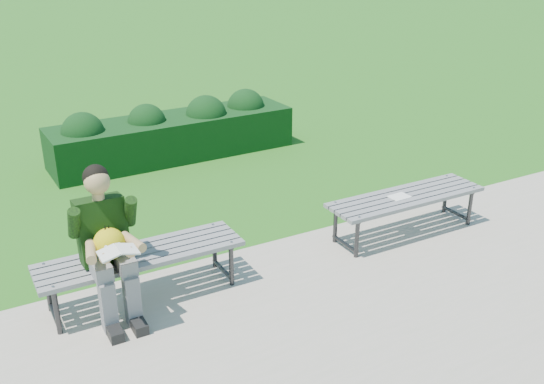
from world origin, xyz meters
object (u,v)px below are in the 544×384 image
(hedge, at_px, (175,132))
(paper_sheet, at_px, (399,197))
(bench_left, at_px, (141,258))
(bench_right, at_px, (406,200))
(seated_boy, at_px, (107,240))

(hedge, distance_m, paper_sheet, 3.83)
(bench_left, xyz_separation_m, paper_sheet, (2.79, -0.14, 0.06))
(bench_right, xyz_separation_m, seated_boy, (-3.19, 0.04, 0.30))
(hedge, height_order, bench_left, hedge)
(bench_left, distance_m, seated_boy, 0.44)
(hedge, bearing_deg, bench_right, -71.00)
(bench_left, height_order, bench_right, same)
(seated_boy, bearing_deg, bench_left, 18.12)
(paper_sheet, bearing_deg, seated_boy, 179.31)
(seated_boy, bearing_deg, paper_sheet, -0.69)
(bench_left, relative_size, seated_boy, 1.37)
(bench_right, bearing_deg, seated_boy, 179.33)
(seated_boy, height_order, paper_sheet, seated_boy)
(hedge, distance_m, bench_right, 3.86)
(bench_left, bearing_deg, hedge, 65.09)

